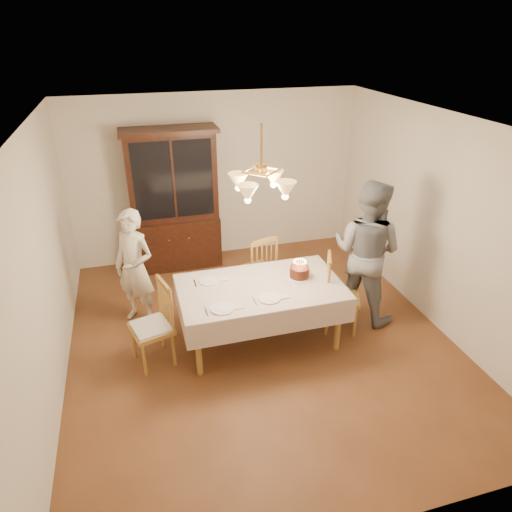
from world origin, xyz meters
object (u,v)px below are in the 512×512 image
object	(u,v)px
dining_table	(261,291)
birthday_cake	(299,272)
elderly_woman	(135,268)
chair_far_side	(257,271)
china_hutch	(174,203)

from	to	relation	value
dining_table	birthday_cake	xyz separation A→B (m)	(0.50, 0.07, 0.14)
elderly_woman	birthday_cake	size ratio (longest dim) A/B	5.06
dining_table	birthday_cake	size ratio (longest dim) A/B	6.33
dining_table	birthday_cake	world-z (taller)	birthday_cake
dining_table	chair_far_side	distance (m)	0.95
chair_far_side	birthday_cake	distance (m)	0.96
china_hutch	birthday_cake	bearing A→B (deg)	-61.11
chair_far_side	china_hutch	bearing A→B (deg)	124.12
dining_table	birthday_cake	distance (m)	0.52
chair_far_side	elderly_woman	world-z (taller)	elderly_woman
chair_far_side	elderly_woman	size ratio (longest dim) A/B	0.66
dining_table	elderly_woman	xyz separation A→B (m)	(-1.38, 0.84, 0.08)
dining_table	china_hutch	distance (m)	2.39
china_hutch	birthday_cake	world-z (taller)	china_hutch
elderly_woman	birthday_cake	xyz separation A→B (m)	(1.88, -0.78, 0.07)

